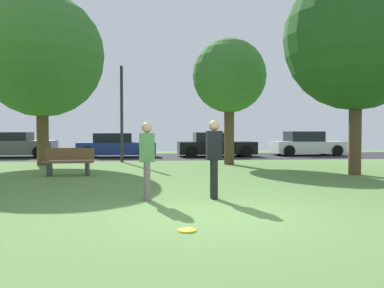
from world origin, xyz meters
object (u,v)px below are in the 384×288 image
at_px(person_thrower, 214,155).
at_px(parked_car_blue, 116,146).
at_px(park_bench, 69,161).
at_px(street_lamp_post, 122,114).
at_px(parked_car_black, 216,145).
at_px(maple_tree_far, 229,77).
at_px(parked_car_grey, 15,146).
at_px(birch_tree_lone, 42,55).
at_px(person_catcher, 147,158).
at_px(oak_tree_right, 356,39).
at_px(parked_car_white, 306,144).
at_px(frisbee_disc, 187,230).

distance_m(person_thrower, parked_car_blue, 14.54).
bearing_deg(person_thrower, park_bench, -51.81).
bearing_deg(street_lamp_post, parked_car_black, 35.41).
relative_size(maple_tree_far, park_bench, 3.42).
height_order(parked_car_grey, parked_car_blue, parked_car_grey).
height_order(birch_tree_lone, person_catcher, birch_tree_lone).
xyz_separation_m(oak_tree_right, parked_car_black, (-2.96, 9.97, -3.88)).
bearing_deg(park_bench, maple_tree_far, -148.76).
bearing_deg(person_thrower, person_catcher, 0.00).
xyz_separation_m(birch_tree_lone, person_thrower, (5.86, -9.31, -3.75)).
bearing_deg(parked_car_blue, parked_car_black, -0.93).
height_order(park_bench, street_lamp_post, street_lamp_post).
bearing_deg(parked_car_white, frisbee_disc, -117.52).
distance_m(person_catcher, park_bench, 5.59).
bearing_deg(park_bench, person_catcher, 116.98).
distance_m(parked_car_grey, parked_car_blue, 5.64).
xyz_separation_m(birch_tree_lone, person_catcher, (4.43, -9.32, -3.79)).
relative_size(parked_car_grey, parked_car_black, 0.97).
relative_size(birch_tree_lone, parked_car_white, 1.76).
bearing_deg(oak_tree_right, parked_car_black, 106.54).
bearing_deg(frisbee_disc, birch_tree_lone, 112.61).
distance_m(maple_tree_far, parked_car_black, 6.32).
bearing_deg(person_catcher, oak_tree_right, 30.64).
height_order(birch_tree_lone, person_thrower, birch_tree_lone).
bearing_deg(park_bench, oak_tree_right, 175.09).
xyz_separation_m(oak_tree_right, park_bench, (-9.44, 0.81, -4.05)).
bearing_deg(parked_car_grey, maple_tree_far, -28.95).
bearing_deg(birch_tree_lone, street_lamp_post, 19.89).
bearing_deg(maple_tree_far, parked_car_black, 86.24).
bearing_deg(birch_tree_lone, parked_car_black, 29.85).
relative_size(person_thrower, frisbee_disc, 6.24).
bearing_deg(parked_car_blue, person_thrower, -77.69).
bearing_deg(parked_car_white, birch_tree_lone, -159.33).
distance_m(birch_tree_lone, person_thrower, 11.62).
relative_size(maple_tree_far, frisbee_disc, 20.26).
relative_size(person_catcher, parked_car_grey, 0.38).
distance_m(parked_car_white, street_lamp_post, 11.58).
distance_m(person_catcher, frisbee_disc, 2.88).
bearing_deg(person_catcher, person_thrower, 0.00).
bearing_deg(frisbee_disc, parked_car_blue, 97.55).
bearing_deg(maple_tree_far, frisbee_disc, -104.91).
xyz_separation_m(maple_tree_far, parked_car_grey, (-10.88, 6.02, -3.18)).
xyz_separation_m(birch_tree_lone, park_bench, (1.90, -4.35, -4.22)).
bearing_deg(parked_car_blue, parked_car_white, 1.95).
relative_size(park_bench, street_lamp_post, 0.36).
xyz_separation_m(maple_tree_far, parked_car_blue, (-5.26, 5.53, -3.21)).
xyz_separation_m(birch_tree_lone, oak_tree_right, (11.34, -5.16, -0.17)).
relative_size(birch_tree_lone, park_bench, 4.58).
relative_size(parked_car_blue, street_lamp_post, 0.95).
distance_m(parked_car_white, park_bench, 15.46).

